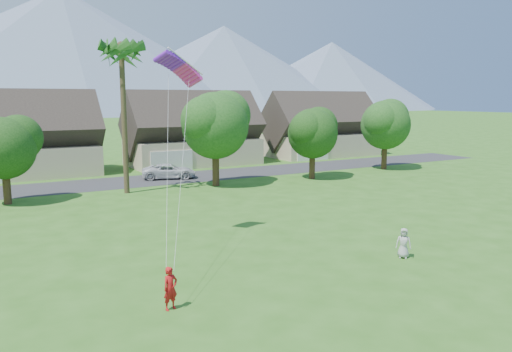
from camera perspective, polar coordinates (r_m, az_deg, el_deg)
ground at (r=19.70m, az=15.01°, el=-14.99°), size 500.00×500.00×0.00m
street at (r=49.06m, az=-13.95°, el=-0.62°), size 90.00×7.00×0.01m
kite_flyer at (r=19.41m, az=-9.76°, el=-12.54°), size 0.69×0.54×1.66m
watcher at (r=26.04m, az=16.51°, el=-7.36°), size 0.86×0.87×1.52m
parked_car at (r=50.05m, az=-9.90°, el=0.54°), size 5.77×3.88×1.47m
mountain_ridge at (r=274.50m, az=-25.21°, el=12.48°), size 540.00×240.00×70.00m
houses_row at (r=57.43m, az=-16.04°, el=4.11°), size 72.75×8.19×8.86m
tree_row at (r=42.37m, az=-13.45°, el=4.59°), size 62.27×6.67×8.45m
fan_palm at (r=42.78m, az=-15.15°, el=13.84°), size 3.00×3.00×13.80m
parafoil_kite at (r=27.79m, az=-8.80°, el=12.29°), size 2.87×1.29×0.50m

